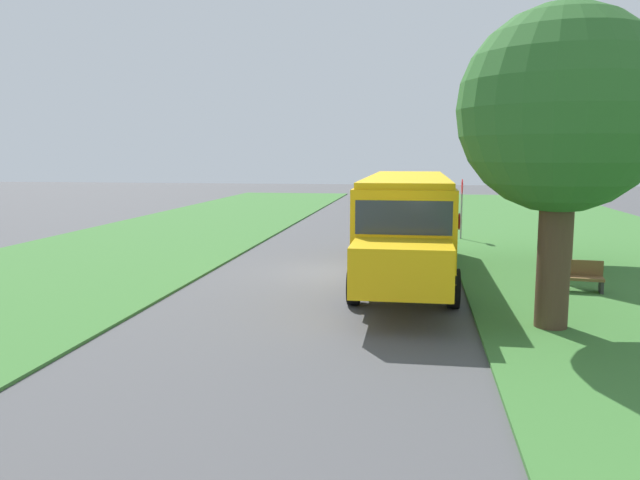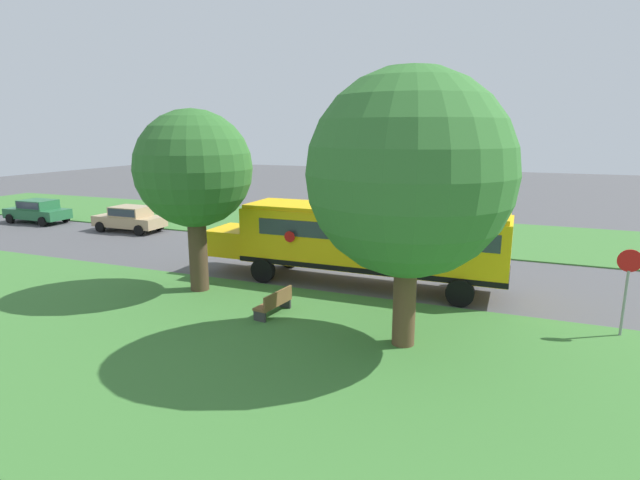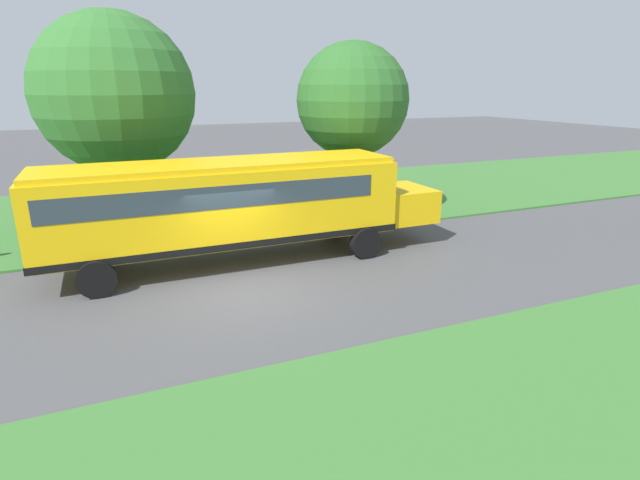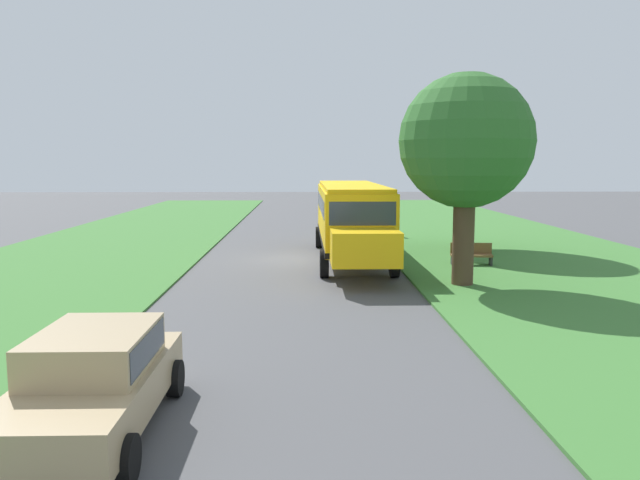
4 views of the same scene
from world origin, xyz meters
name	(u,v)px [view 1 (image 1 of 4)]	position (x,y,z in m)	size (l,w,h in m)	color
ground_plane	(334,272)	(0.00, 0.00, 0.00)	(120.00, 120.00, 0.00)	#4C4C4F
grass_far_side	(79,264)	(9.00, 0.00, 0.04)	(10.00, 80.00, 0.07)	#3D7533
school_bus	(407,216)	(-2.32, 0.35, 1.92)	(2.84, 12.42, 3.16)	yellow
oak_tree_beside_bus	(571,117)	(-7.67, -2.43, 5.07)	(5.65, 5.65, 7.83)	brown
oak_tree_roadside_mid	(567,107)	(-5.70, 5.95, 4.81)	(4.34, 4.34, 6.93)	#4C3826
stop_sign	(462,202)	(-4.60, -8.45, 1.74)	(0.08, 0.68, 2.74)	gray
park_bench	(572,276)	(-6.92, 2.05, 0.47)	(1.65, 0.71, 0.92)	brown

